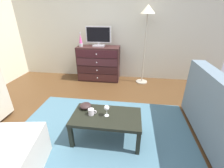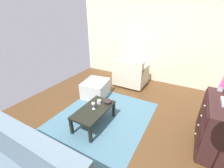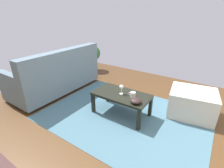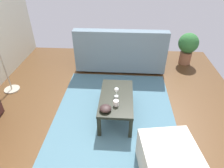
{
  "view_description": "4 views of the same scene",
  "coord_description": "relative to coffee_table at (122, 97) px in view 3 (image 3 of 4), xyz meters",
  "views": [
    {
      "loc": [
        0.57,
        -1.84,
        1.61
      ],
      "look_at": [
        0.32,
        -0.03,
        0.75
      ],
      "focal_mm": 24.38,
      "sensor_mm": 36.0,
      "label": 1
    },
    {
      "loc": [
        2.2,
        1.26,
        2.09
      ],
      "look_at": [
        0.02,
        0.04,
        0.88
      ],
      "focal_mm": 23.81,
      "sensor_mm": 36.0,
      "label": 2
    },
    {
      "loc": [
        -0.93,
        1.85,
        1.62
      ],
      "look_at": [
        0.33,
        -0.03,
        0.61
      ],
      "focal_mm": 26.68,
      "sensor_mm": 36.0,
      "label": 3
    },
    {
      "loc": [
        -2.04,
        -0.31,
        2.18
      ],
      "look_at": [
        0.03,
        -0.18,
        0.77
      ],
      "focal_mm": 31.27,
      "sensor_mm": 36.0,
      "label": 4
    }
  ],
  "objects": [
    {
      "name": "bowl_decorative",
      "position": [
        -0.32,
        0.13,
        0.09
      ],
      "size": [
        0.16,
        0.16,
        0.07
      ],
      "primitive_type": "ellipsoid",
      "color": "#2C1E1E",
      "rests_on": "coffee_table"
    },
    {
      "name": "mug",
      "position": [
        -0.2,
        -0.0,
        0.09
      ],
      "size": [
        0.11,
        0.08,
        0.08
      ],
      "color": "silver",
      "rests_on": "coffee_table"
    },
    {
      "name": "ottoman",
      "position": [
        -0.98,
        -0.64,
        -0.11
      ],
      "size": [
        0.79,
        0.7,
        0.43
      ],
      "primitive_type": "cube",
      "rotation": [
        0.0,
        0.0,
        0.16
      ],
      "color": "beige",
      "rests_on": "ground_plane"
    },
    {
      "name": "couch_large",
      "position": [
        1.61,
        -0.02,
        0.02
      ],
      "size": [
        0.85,
        1.87,
        0.93
      ],
      "color": "#332319",
      "rests_on": "ground_plane"
    },
    {
      "name": "wine_glass",
      "position": [
        0.01,
        0.0,
        0.17
      ],
      "size": [
        0.07,
        0.07,
        0.16
      ],
      "color": "silver",
      "rests_on": "coffee_table"
    },
    {
      "name": "coffee_table",
      "position": [
        0.0,
        0.0,
        0.0
      ],
      "size": [
        0.91,
        0.5,
        0.38
      ],
      "color": "black",
      "rests_on": "ground_plane"
    },
    {
      "name": "area_rug",
      "position": [
        -0.07,
        0.03,
        -0.33
      ],
      "size": [
        2.6,
        1.9,
        0.01
      ],
      "primitive_type": "cube",
      "color": "#426778",
      "rests_on": "ground_plane"
    },
    {
      "name": "potted_plant",
      "position": [
        1.87,
        -1.51,
        0.1
      ],
      "size": [
        0.44,
        0.44,
        0.72
      ],
      "color": "brown",
      "rests_on": "ground_plane"
    },
    {
      "name": "ground_plane",
      "position": [
        -0.27,
        0.23,
        -0.36
      ],
      "size": [
        5.59,
        4.77,
        0.05
      ],
      "primitive_type": "cube",
      "color": "#4E331B"
    }
  ]
}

